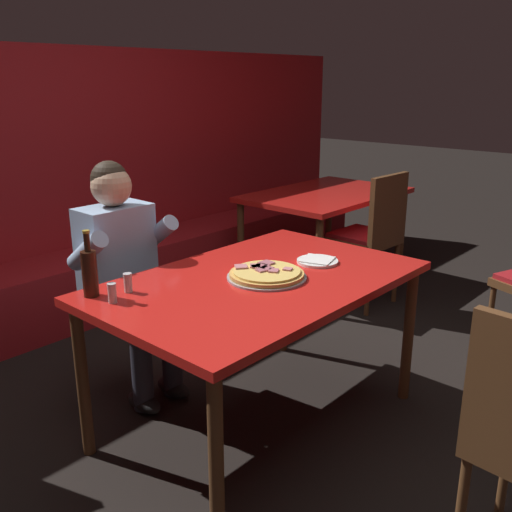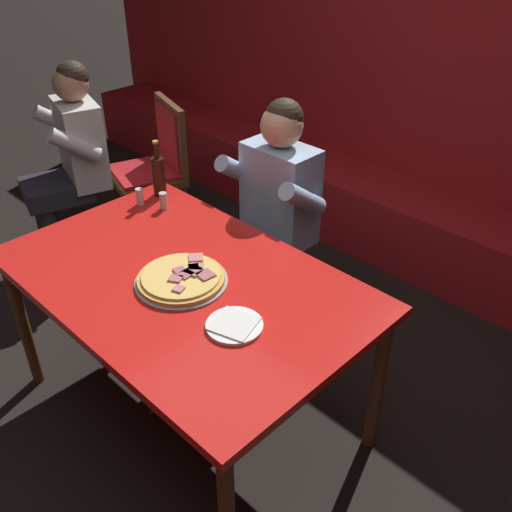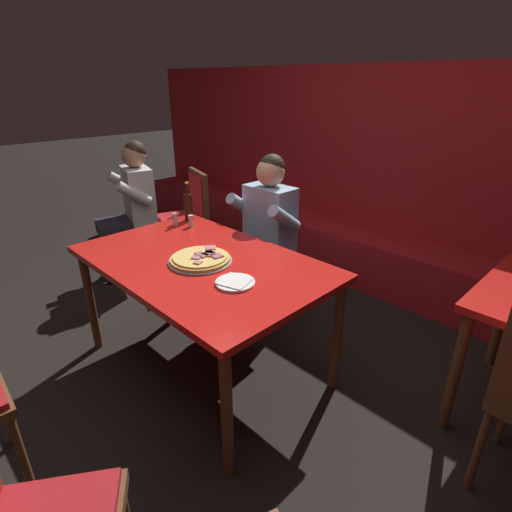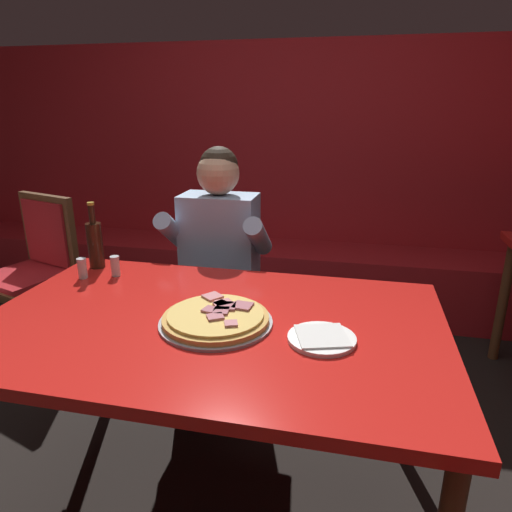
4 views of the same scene
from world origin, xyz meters
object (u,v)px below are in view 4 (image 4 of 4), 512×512
object	(u,v)px
main_dining_table	(212,339)
beer_bottle	(95,243)
pizza	(216,318)
plate_white_paper	(322,338)
diner_seated_blue_shirt	(215,264)
shaker_oregano	(82,269)
shaker_parmesan	(115,267)
dining_chair_near_right	(35,264)

from	to	relation	value
main_dining_table	beer_bottle	size ratio (longest dim) A/B	5.29
pizza	plate_white_paper	size ratio (longest dim) A/B	1.79
main_dining_table	diner_seated_blue_shirt	size ratio (longest dim) A/B	1.21
pizza	shaker_oregano	distance (m)	0.72
shaker_parmesan	diner_seated_blue_shirt	distance (m)	0.54
plate_white_paper	beer_bottle	xyz separation A→B (m)	(-1.03, 0.45, 0.10)
shaker_oregano	shaker_parmesan	xyz separation A→B (m)	(0.12, 0.05, 0.00)
main_dining_table	plate_white_paper	world-z (taller)	plate_white_paper
beer_bottle	diner_seated_blue_shirt	size ratio (longest dim) A/B	0.23
beer_bottle	shaker_parmesan	xyz separation A→B (m)	(0.13, -0.08, -0.07)
plate_white_paper	shaker_parmesan	bearing A→B (deg)	157.41
diner_seated_blue_shirt	dining_chair_near_right	xyz separation A→B (m)	(-1.17, 0.15, -0.14)
shaker_oregano	main_dining_table	bearing A→B (deg)	-21.59
main_dining_table	plate_white_paper	xyz separation A→B (m)	(0.37, -0.06, 0.08)
dining_chair_near_right	pizza	bearing A→B (deg)	-32.88
diner_seated_blue_shirt	pizza	bearing A→B (deg)	-72.25
plate_white_paper	beer_bottle	bearing A→B (deg)	156.24
main_dining_table	dining_chair_near_right	distance (m)	1.66
plate_white_paper	shaker_parmesan	world-z (taller)	shaker_parmesan
shaker_parmesan	diner_seated_blue_shirt	size ratio (longest dim) A/B	0.07
pizza	shaker_oregano	world-z (taller)	shaker_oregano
pizza	shaker_parmesan	size ratio (longest dim) A/B	4.36
main_dining_table	pizza	distance (m)	0.10
beer_bottle	shaker_oregano	size ratio (longest dim) A/B	3.40
main_dining_table	dining_chair_near_right	size ratio (longest dim) A/B	1.61
shaker_oregano	dining_chair_near_right	world-z (taller)	dining_chair_near_right
dining_chair_near_right	beer_bottle	bearing A→B (deg)	-34.32
shaker_oregano	beer_bottle	bearing A→B (deg)	96.10
main_dining_table	beer_bottle	world-z (taller)	beer_bottle
shaker_oregano	diner_seated_blue_shirt	world-z (taller)	diner_seated_blue_shirt
shaker_oregano	shaker_parmesan	size ratio (longest dim) A/B	1.00
main_dining_table	diner_seated_blue_shirt	distance (m)	0.77
shaker_oregano	pizza	bearing A→B (deg)	-22.60
beer_bottle	shaker_parmesan	size ratio (longest dim) A/B	3.40
beer_bottle	shaker_oregano	xyz separation A→B (m)	(0.01, -0.14, -0.07)
main_dining_table	pizza	world-z (taller)	pizza
main_dining_table	diner_seated_blue_shirt	xyz separation A→B (m)	(-0.22, 0.74, -0.00)
plate_white_paper	diner_seated_blue_shirt	distance (m)	1.00
plate_white_paper	beer_bottle	size ratio (longest dim) A/B	0.72
beer_bottle	diner_seated_blue_shirt	world-z (taller)	diner_seated_blue_shirt
pizza	dining_chair_near_right	size ratio (longest dim) A/B	0.39
plate_white_paper	diner_seated_blue_shirt	size ratio (longest dim) A/B	0.16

